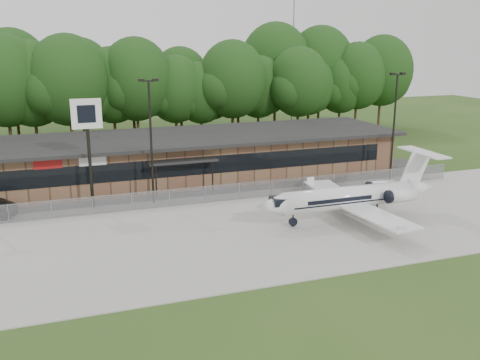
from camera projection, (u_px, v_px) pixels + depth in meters
name	position (u px, v px, depth m)	size (l,w,h in m)	color
ground	(293.00, 275.00, 30.89)	(160.00, 160.00, 0.00)	#2B4819
apron	(245.00, 230.00, 38.17)	(64.00, 18.00, 0.08)	#9E9B93
parking_lot	(202.00, 188.00, 48.66)	(50.00, 9.00, 0.06)	#383835
terminal	(190.00, 156.00, 52.15)	(41.00, 11.65, 4.30)	brown
fence	(217.00, 194.00, 44.36)	(46.00, 0.04, 1.52)	gray
treeline	(153.00, 86.00, 67.24)	(72.00, 12.00, 15.00)	#163711
radio_mast	(293.00, 44.00, 78.50)	(0.20, 0.20, 25.00)	gray
light_pole_mid	(151.00, 132.00, 42.79)	(1.55, 0.30, 10.23)	black
light_pole_right	(394.00, 118.00, 50.18)	(1.55, 0.30, 10.23)	black
business_jet	(353.00, 198.00, 39.78)	(14.79, 13.12, 5.00)	white
pole_sign	(87.00, 126.00, 41.30)	(2.31, 0.30, 8.81)	black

